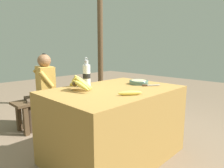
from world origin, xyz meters
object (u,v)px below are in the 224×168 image
at_px(banana_bunch_ripe, 79,83).
at_px(serving_bowl, 139,82).
at_px(seated_vendor, 42,86).
at_px(water_bottle, 87,75).
at_px(knife, 148,85).
at_px(support_post_far, 100,44).
at_px(wooden_bench, 61,100).
at_px(banana_bunch_green, 82,88).
at_px(loose_banana_front, 130,93).

xyz_separation_m(banana_bunch_ripe, serving_bowl, (0.70, -0.19, -0.05)).
bearing_deg(seated_vendor, water_bottle, 102.96).
bearing_deg(seated_vendor, banana_bunch_ripe, 93.84).
bearing_deg(knife, support_post_far, 99.40).
distance_m(wooden_bench, banana_bunch_green, 0.45).
bearing_deg(banana_bunch_ripe, seated_vendor, 81.17).
bearing_deg(knife, loose_banana_front, -128.23).
bearing_deg(water_bottle, serving_bowl, -29.41).
bearing_deg(banana_bunch_ripe, serving_bowl, -15.26).
height_order(water_bottle, knife, water_bottle).
xyz_separation_m(serving_bowl, knife, (-0.03, -0.15, -0.02)).
bearing_deg(water_bottle, seated_vendor, 90.29).
height_order(serving_bowl, loose_banana_front, serving_bowl).
relative_size(water_bottle, banana_bunch_green, 1.18).
relative_size(knife, banana_bunch_green, 0.66).
relative_size(serving_bowl, wooden_bench, 0.15).
distance_m(seated_vendor, support_post_far, 1.51).
bearing_deg(wooden_bench, loose_banana_front, -99.68).
relative_size(knife, wooden_bench, 0.12).
bearing_deg(banana_bunch_green, serving_bowl, -98.23).
distance_m(water_bottle, wooden_bench, 1.19).
height_order(banana_bunch_ripe, wooden_bench, banana_bunch_ripe).
height_order(loose_banana_front, banana_bunch_green, loose_banana_front).
relative_size(serving_bowl, loose_banana_front, 1.06).
bearing_deg(wooden_bench, support_post_far, 12.21).
bearing_deg(wooden_bench, banana_bunch_ripe, -112.51).
xyz_separation_m(banana_bunch_ripe, knife, (0.68, -0.34, -0.07)).
bearing_deg(support_post_far, loose_banana_front, -125.87).
bearing_deg(seated_vendor, knife, 121.67).
xyz_separation_m(water_bottle, loose_banana_front, (0.02, -0.58, -0.11)).
relative_size(banana_bunch_green, support_post_far, 0.11).
distance_m(water_bottle, seated_vendor, 1.04).
height_order(knife, wooden_bench, knife).
bearing_deg(serving_bowl, water_bottle, 150.59).
relative_size(loose_banana_front, knife, 1.17).
height_order(wooden_bench, support_post_far, support_post_far).
height_order(knife, seated_vendor, seated_vendor).
relative_size(loose_banana_front, wooden_bench, 0.15).
bearing_deg(banana_bunch_ripe, loose_banana_front, -67.81).
xyz_separation_m(seated_vendor, support_post_far, (1.36, 0.25, 0.60)).
relative_size(banana_bunch_ripe, serving_bowl, 1.63).
relative_size(banana_bunch_ripe, wooden_bench, 0.25).
relative_size(banana_bunch_ripe, seated_vendor, 0.33).
relative_size(serving_bowl, banana_bunch_green, 0.82).
distance_m(serving_bowl, wooden_bench, 1.41).
bearing_deg(knife, water_bottle, 173.98).
height_order(banana_bunch_ripe, loose_banana_front, banana_bunch_ripe).
relative_size(water_bottle, wooden_bench, 0.22).
height_order(banana_bunch_ripe, water_bottle, water_bottle).
distance_m(water_bottle, banana_bunch_green, 1.31).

